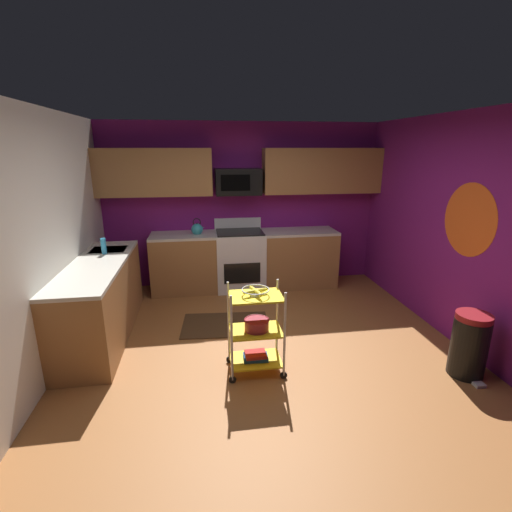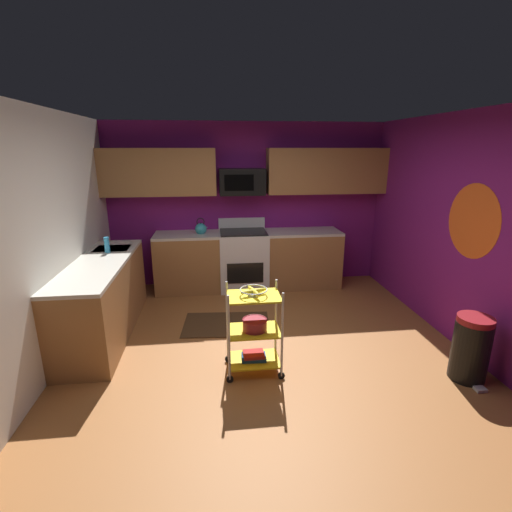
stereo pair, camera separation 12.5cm
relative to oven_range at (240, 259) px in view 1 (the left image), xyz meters
name	(u,v)px [view 1 (the left image)]	position (x,y,z in m)	size (l,w,h in m)	color
floor	(268,356)	(0.09, -2.10, -0.50)	(4.40, 4.80, 0.04)	#995B2D
wall_back	(243,205)	(0.09, 0.33, 0.82)	(4.52, 0.06, 2.60)	#751970
wall_left	(33,249)	(-2.14, -2.10, 0.82)	(0.06, 4.80, 2.60)	silver
wall_right	(469,233)	(2.32, -2.10, 0.82)	(0.06, 4.80, 2.60)	#751970
wall_flower_decal	(469,220)	(2.29, -2.10, 0.97)	(0.81, 0.81, 0.00)	#E5591E
counter_run	(195,274)	(-0.71, -0.57, -0.01)	(3.67, 2.71, 0.92)	#9E6B3D
oven_range	(240,259)	(0.00, 0.00, 0.00)	(0.76, 0.65, 1.10)	white
upper_cabinets	(245,172)	(0.11, 0.13, 1.37)	(4.40, 0.33, 0.70)	#9E6B3D
microwave	(238,182)	(0.00, 0.10, 1.22)	(0.70, 0.39, 0.40)	black
rolling_cart	(256,330)	(-0.10, -2.39, -0.03)	(0.58, 0.39, 0.91)	silver
fruit_bowl	(256,291)	(-0.10, -2.39, 0.40)	(0.27, 0.27, 0.07)	silver
mixing_bowl_large	(257,324)	(-0.09, -2.39, 0.04)	(0.25, 0.25, 0.11)	maroon
book_stack	(256,356)	(-0.10, -2.39, -0.32)	(0.25, 0.18, 0.07)	#1E4C8C
kettle	(197,229)	(-0.66, 0.00, 0.52)	(0.21, 0.18, 0.26)	teal
dish_soap_bottle	(104,246)	(-1.81, -0.97, 0.54)	(0.06, 0.06, 0.20)	#2D8CBF
trash_can	(469,345)	(1.99, -2.76, -0.15)	(0.34, 0.42, 0.66)	black
floor_rug	(225,325)	(-0.34, -1.33, -0.47)	(1.10, 0.70, 0.01)	#472D19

